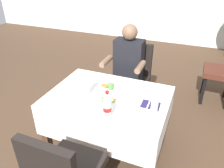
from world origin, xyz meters
The scene contains 10 objects.
ground_plane centered at (0.00, 0.00, 0.00)m, with size 11.00×11.00×0.00m, color #473323.
main_dining_table centered at (0.14, 0.18, 0.57)m, with size 1.19×0.87×0.73m.
chair_far_diner_seat centered at (0.14, 1.01, 0.55)m, with size 0.44×0.50×0.97m.
seated_diner_far centered at (0.10, 0.90, 0.71)m, with size 0.50×0.46×1.26m.
plate_near_camera centered at (0.17, 0.06, 0.75)m, with size 0.25×0.25×0.05m.
plate_far_diner centered at (0.09, 0.34, 0.75)m, with size 0.25×0.25×0.06m.
beer_glass_left centered at (0.64, -0.03, 0.83)m, with size 0.07×0.07×0.20m.
beer_glass_middle centered at (-0.06, 0.12, 0.85)m, with size 0.07×0.07×0.23m.
cola_bottle_primary centered at (0.27, -0.13, 0.85)m, with size 0.07×0.07×0.25m.
napkin_cutlery_set centered at (0.57, 0.18, 0.74)m, with size 0.17×0.19×0.01m.
Camera 1 is at (0.88, -1.52, 1.91)m, focal length 35.33 mm.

